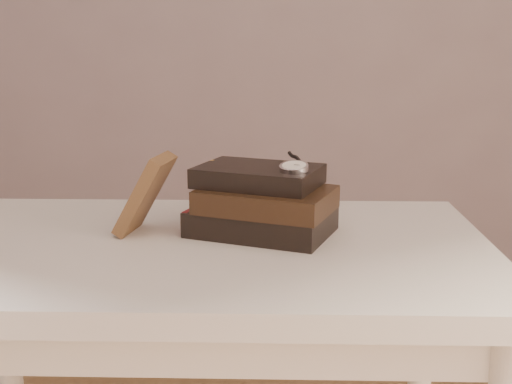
{
  "coord_description": "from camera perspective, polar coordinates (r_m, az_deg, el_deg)",
  "views": [
    {
      "loc": [
        0.13,
        -0.74,
        1.09
      ],
      "look_at": [
        0.1,
        0.41,
        0.82
      ],
      "focal_mm": 47.05,
      "sensor_mm": 36.0,
      "label": 1
    }
  ],
  "objects": [
    {
      "name": "pocket_watch",
      "position": [
        1.14,
        3.25,
        2.21
      ],
      "size": [
        0.06,
        0.16,
        0.02
      ],
      "color": "silver",
      "rests_on": "book_stack"
    },
    {
      "name": "book_stack",
      "position": [
        1.18,
        0.55,
        -0.93
      ],
      "size": [
        0.28,
        0.24,
        0.12
      ],
      "color": "black",
      "rests_on": "table"
    },
    {
      "name": "eyeglasses",
      "position": [
        1.28,
        -1.68,
        0.76
      ],
      "size": [
        0.13,
        0.14,
        0.05
      ],
      "color": "silver",
      "rests_on": "book_stack"
    },
    {
      "name": "journal",
      "position": [
        1.19,
        -9.41,
        -0.17
      ],
      "size": [
        0.11,
        0.11,
        0.14
      ],
      "primitive_type": "cube",
      "rotation": [
        0.0,
        0.52,
        -0.18
      ],
      "color": "#462E1B",
      "rests_on": "table"
    },
    {
      "name": "table",
      "position": [
        1.18,
        -4.93,
        -8.54
      ],
      "size": [
        1.0,
        0.6,
        0.75
      ],
      "color": "beige",
      "rests_on": "ground"
    }
  ]
}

